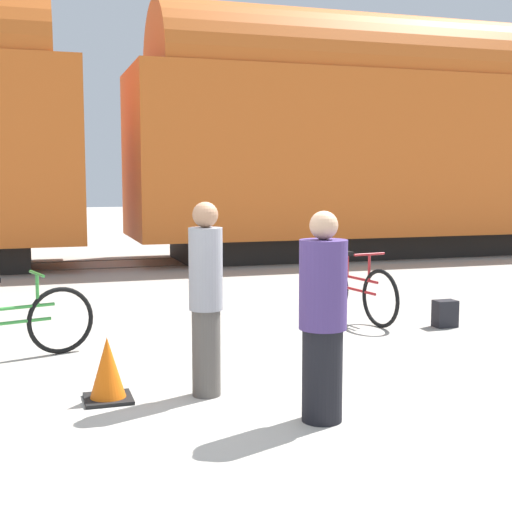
{
  "coord_description": "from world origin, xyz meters",
  "views": [
    {
      "loc": [
        -1.54,
        -5.49,
        1.89
      ],
      "look_at": [
        0.6,
        1.3,
        1.1
      ],
      "focal_mm": 50.0,
      "sensor_mm": 36.0,
      "label": 1
    }
  ],
  "objects_px": {
    "person_in_grey": "(206,298)",
    "person_in_purple": "(323,318)",
    "bicycle_maroon": "(355,291)",
    "freight_train": "(105,125)",
    "bicycle_green": "(10,324)",
    "traffic_cone": "(108,371)",
    "backpack": "(445,314)"
  },
  "relations": [
    {
      "from": "person_in_purple",
      "to": "backpack",
      "type": "relative_size",
      "value": 4.82
    },
    {
      "from": "freight_train",
      "to": "person_in_grey",
      "type": "height_order",
      "value": "freight_train"
    },
    {
      "from": "person_in_grey",
      "to": "person_in_purple",
      "type": "height_order",
      "value": "person_in_grey"
    },
    {
      "from": "bicycle_maroon",
      "to": "traffic_cone",
      "type": "distance_m",
      "value": 4.3
    },
    {
      "from": "bicycle_green",
      "to": "traffic_cone",
      "type": "xyz_separation_m",
      "value": [
        0.82,
        -1.65,
        -0.13
      ]
    },
    {
      "from": "bicycle_maroon",
      "to": "backpack",
      "type": "distance_m",
      "value": 1.19
    },
    {
      "from": "person_in_grey",
      "to": "backpack",
      "type": "xyz_separation_m",
      "value": [
        3.55,
        1.86,
        -0.69
      ]
    },
    {
      "from": "bicycle_green",
      "to": "bicycle_maroon",
      "type": "relative_size",
      "value": 0.95
    },
    {
      "from": "backpack",
      "to": "traffic_cone",
      "type": "distance_m",
      "value": 4.72
    },
    {
      "from": "person_in_grey",
      "to": "traffic_cone",
      "type": "height_order",
      "value": "person_in_grey"
    },
    {
      "from": "freight_train",
      "to": "bicycle_green",
      "type": "relative_size",
      "value": 15.85
    },
    {
      "from": "backpack",
      "to": "traffic_cone",
      "type": "height_order",
      "value": "traffic_cone"
    },
    {
      "from": "person_in_purple",
      "to": "traffic_cone",
      "type": "relative_size",
      "value": 2.98
    },
    {
      "from": "person_in_grey",
      "to": "person_in_purple",
      "type": "distance_m",
      "value": 1.15
    },
    {
      "from": "freight_train",
      "to": "bicycle_maroon",
      "type": "distance_m",
      "value": 7.99
    },
    {
      "from": "freight_train",
      "to": "traffic_cone",
      "type": "xyz_separation_m",
      "value": [
        -0.97,
        -9.63,
        -2.74
      ]
    },
    {
      "from": "person_in_purple",
      "to": "freight_train",
      "type": "bearing_deg",
      "value": 2.74
    },
    {
      "from": "person_in_grey",
      "to": "backpack",
      "type": "bearing_deg",
      "value": -109.6
    },
    {
      "from": "freight_train",
      "to": "backpack",
      "type": "distance_m",
      "value": 9.03
    },
    {
      "from": "bicycle_green",
      "to": "person_in_purple",
      "type": "bearing_deg",
      "value": -48.5
    },
    {
      "from": "bicycle_maroon",
      "to": "person_in_grey",
      "type": "bearing_deg",
      "value": -135.49
    },
    {
      "from": "bicycle_maroon",
      "to": "person_in_grey",
      "type": "xyz_separation_m",
      "value": [
        -2.66,
        -2.61,
        0.47
      ]
    },
    {
      "from": "freight_train",
      "to": "person_in_purple",
      "type": "height_order",
      "value": "freight_train"
    },
    {
      "from": "bicycle_green",
      "to": "backpack",
      "type": "height_order",
      "value": "bicycle_green"
    },
    {
      "from": "person_in_purple",
      "to": "backpack",
      "type": "height_order",
      "value": "person_in_purple"
    },
    {
      "from": "bicycle_green",
      "to": "traffic_cone",
      "type": "height_order",
      "value": "bicycle_green"
    },
    {
      "from": "freight_train",
      "to": "bicycle_maroon",
      "type": "relative_size",
      "value": 15.06
    },
    {
      "from": "traffic_cone",
      "to": "bicycle_maroon",
      "type": "bearing_deg",
      "value": 35.62
    },
    {
      "from": "person_in_purple",
      "to": "bicycle_maroon",
      "type": "bearing_deg",
      "value": -29.33
    },
    {
      "from": "bicycle_green",
      "to": "traffic_cone",
      "type": "bearing_deg",
      "value": -63.61
    },
    {
      "from": "bicycle_maroon",
      "to": "backpack",
      "type": "bearing_deg",
      "value": -40.04
    },
    {
      "from": "bicycle_maroon",
      "to": "freight_train",
      "type": "bearing_deg",
      "value": 109.44
    }
  ]
}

